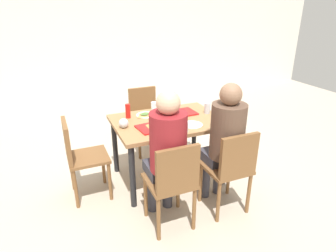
{
  "coord_description": "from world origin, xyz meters",
  "views": [
    {
      "loc": [
        -1.16,
        -2.74,
        1.9
      ],
      "look_at": [
        0.0,
        0.0,
        0.66
      ],
      "focal_mm": 31.03,
      "sensor_mm": 36.0,
      "label": 1
    }
  ],
  "objects_px": {
    "foil_bundle": "(124,123)",
    "soda_can": "(207,108)",
    "chair_near_right": "(231,166)",
    "tray_red_near": "(155,127)",
    "paper_plate_near_edge": "(192,125)",
    "tray_red_far": "(180,113)",
    "chair_far_side": "(145,115)",
    "plastic_cup_b": "(185,127)",
    "chair_near_left": "(173,180)",
    "person_in_red": "(167,148)",
    "plastic_cup_a": "(154,106)",
    "pizza_slice_b": "(179,111)",
    "pizza_slice_a": "(157,125)",
    "chair_left_end": "(79,154)",
    "paper_plate_center": "(146,115)",
    "condiment_bottle": "(128,111)",
    "person_in_brown_jacket": "(225,136)",
    "pizza_slice_c": "(145,114)"
  },
  "relations": [
    {
      "from": "foil_bundle",
      "to": "soda_can",
      "type": "bearing_deg",
      "value": 2.42
    },
    {
      "from": "chair_near_right",
      "to": "tray_red_near",
      "type": "distance_m",
      "value": 0.86
    },
    {
      "from": "tray_red_near",
      "to": "paper_plate_near_edge",
      "type": "xyz_separation_m",
      "value": [
        0.39,
        -0.09,
        -0.0
      ]
    },
    {
      "from": "tray_red_far",
      "to": "soda_can",
      "type": "bearing_deg",
      "value": -19.77
    },
    {
      "from": "chair_far_side",
      "to": "plastic_cup_b",
      "type": "bearing_deg",
      "value": -88.55
    },
    {
      "from": "chair_near_right",
      "to": "tray_red_far",
      "type": "xyz_separation_m",
      "value": [
        -0.09,
        0.94,
        0.22
      ]
    },
    {
      "from": "chair_near_left",
      "to": "paper_plate_near_edge",
      "type": "xyz_separation_m",
      "value": [
        0.47,
        0.57,
        0.22
      ]
    },
    {
      "from": "person_in_red",
      "to": "plastic_cup_a",
      "type": "relative_size",
      "value": 12.8
    },
    {
      "from": "paper_plate_near_edge",
      "to": "pizza_slice_b",
      "type": "xyz_separation_m",
      "value": [
        0.02,
        0.38,
        0.02
      ]
    },
    {
      "from": "chair_near_right",
      "to": "pizza_slice_a",
      "type": "xyz_separation_m",
      "value": [
        -0.49,
        0.66,
        0.24
      ]
    },
    {
      "from": "chair_far_side",
      "to": "foil_bundle",
      "type": "distance_m",
      "value": 1.01
    },
    {
      "from": "person_in_red",
      "to": "plastic_cup_b",
      "type": "xyz_separation_m",
      "value": [
        0.33,
        0.31,
        0.02
      ]
    },
    {
      "from": "person_in_red",
      "to": "plastic_cup_a",
      "type": "height_order",
      "value": "person_in_red"
    },
    {
      "from": "chair_left_end",
      "to": "paper_plate_center",
      "type": "relative_size",
      "value": 3.95
    },
    {
      "from": "pizza_slice_a",
      "to": "plastic_cup_a",
      "type": "relative_size",
      "value": 2.97
    },
    {
      "from": "tray_red_far",
      "to": "condiment_bottle",
      "type": "xyz_separation_m",
      "value": [
        -0.59,
        0.11,
        0.07
      ]
    },
    {
      "from": "pizza_slice_a",
      "to": "condiment_bottle",
      "type": "bearing_deg",
      "value": 116.78
    },
    {
      "from": "pizza_slice_a",
      "to": "soda_can",
      "type": "height_order",
      "value": "soda_can"
    },
    {
      "from": "tray_red_far",
      "to": "plastic_cup_b",
      "type": "distance_m",
      "value": 0.52
    },
    {
      "from": "chair_near_left",
      "to": "condiment_bottle",
      "type": "relative_size",
      "value": 5.44
    },
    {
      "from": "chair_left_end",
      "to": "soda_can",
      "type": "xyz_separation_m",
      "value": [
        1.48,
        0.02,
        0.28
      ]
    },
    {
      "from": "plastic_cup_b",
      "to": "chair_near_right",
      "type": "bearing_deg",
      "value": -59.18
    },
    {
      "from": "chair_near_left",
      "to": "plastic_cup_a",
      "type": "distance_m",
      "value": 1.23
    },
    {
      "from": "paper_plate_near_edge",
      "to": "soda_can",
      "type": "bearing_deg",
      "value": 38.1
    },
    {
      "from": "tray_red_near",
      "to": "person_in_brown_jacket",
      "type": "bearing_deg",
      "value": -45.89
    },
    {
      "from": "plastic_cup_b",
      "to": "chair_far_side",
      "type": "bearing_deg",
      "value": 91.45
    },
    {
      "from": "pizza_slice_c",
      "to": "foil_bundle",
      "type": "distance_m",
      "value": 0.4
    },
    {
      "from": "pizza_slice_b",
      "to": "soda_can",
      "type": "distance_m",
      "value": 0.33
    },
    {
      "from": "person_in_brown_jacket",
      "to": "pizza_slice_c",
      "type": "distance_m",
      "value": 1.02
    },
    {
      "from": "chair_near_right",
      "to": "condiment_bottle",
      "type": "height_order",
      "value": "condiment_bottle"
    },
    {
      "from": "foil_bundle",
      "to": "plastic_cup_b",
      "type": "bearing_deg",
      "value": -32.57
    },
    {
      "from": "person_in_red",
      "to": "plastic_cup_a",
      "type": "xyz_separation_m",
      "value": [
        0.27,
        1.03,
        0.02
      ]
    },
    {
      "from": "condiment_bottle",
      "to": "paper_plate_center",
      "type": "bearing_deg",
      "value": 0.0
    },
    {
      "from": "paper_plate_center",
      "to": "paper_plate_near_edge",
      "type": "height_order",
      "value": "same"
    },
    {
      "from": "soda_can",
      "to": "chair_left_end",
      "type": "bearing_deg",
      "value": -179.18
    },
    {
      "from": "paper_plate_near_edge",
      "to": "condiment_bottle",
      "type": "distance_m",
      "value": 0.74
    },
    {
      "from": "chair_left_end",
      "to": "foil_bundle",
      "type": "distance_m",
      "value": 0.54
    },
    {
      "from": "paper_plate_center",
      "to": "foil_bundle",
      "type": "xyz_separation_m",
      "value": [
        -0.33,
        -0.26,
        0.05
      ]
    },
    {
      "from": "person_in_red",
      "to": "pizza_slice_c",
      "type": "xyz_separation_m",
      "value": [
        0.1,
        0.89,
        -0.01
      ]
    },
    {
      "from": "chair_far_side",
      "to": "person_in_red",
      "type": "xyz_separation_m",
      "value": [
        -0.3,
        -1.48,
        0.25
      ]
    },
    {
      "from": "person_in_red",
      "to": "pizza_slice_c",
      "type": "height_order",
      "value": "person_in_red"
    },
    {
      "from": "chair_near_left",
      "to": "chair_far_side",
      "type": "xyz_separation_m",
      "value": [
        0.3,
        1.62,
        0.0
      ]
    },
    {
      "from": "paper_plate_center",
      "to": "foil_bundle",
      "type": "bearing_deg",
      "value": -141.9
    },
    {
      "from": "paper_plate_center",
      "to": "pizza_slice_c",
      "type": "distance_m",
      "value": 0.02
    },
    {
      "from": "plastic_cup_a",
      "to": "paper_plate_center",
      "type": "bearing_deg",
      "value": -139.22
    },
    {
      "from": "plastic_cup_a",
      "to": "chair_left_end",
      "type": "bearing_deg",
      "value": -159.06
    },
    {
      "from": "pizza_slice_c",
      "to": "chair_near_right",
      "type": "bearing_deg",
      "value": -64.69
    },
    {
      "from": "chair_near_left",
      "to": "paper_plate_near_edge",
      "type": "relative_size",
      "value": 3.95
    },
    {
      "from": "tray_red_near",
      "to": "foil_bundle",
      "type": "distance_m",
      "value": 0.33
    },
    {
      "from": "paper_plate_center",
      "to": "pizza_slice_a",
      "type": "distance_m",
      "value": 0.39
    }
  ]
}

